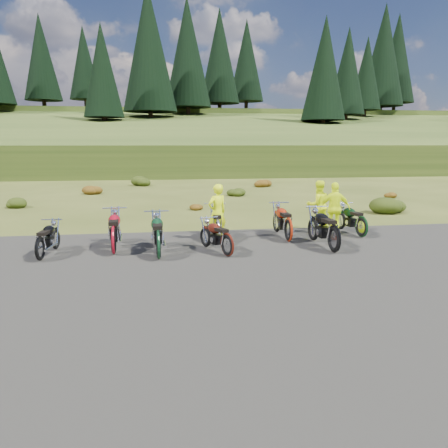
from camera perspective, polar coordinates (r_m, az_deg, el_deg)
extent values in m
plane|color=#384316|center=(11.90, 1.74, -4.66)|extent=(300.00, 300.00, 0.00)
cube|color=black|center=(10.02, 3.78, -7.60)|extent=(20.00, 12.00, 0.04)
cube|color=#304316|center=(121.36, -7.61, 8.86)|extent=(300.00, 90.00, 9.17)
cylinder|color=black|center=(82.76, -22.40, 14.08)|extent=(0.70, 0.70, 2.20)
cone|color=black|center=(83.74, -22.80, 19.46)|extent=(6.16, 6.16, 14.00)
cylinder|color=black|center=(87.57, -17.55, 14.65)|extent=(0.70, 0.70, 2.20)
cone|color=black|center=(88.48, -17.82, 19.42)|extent=(5.72, 5.72, 13.00)
cylinder|color=black|center=(61.75, -15.31, 12.46)|extent=(0.70, 0.70, 2.20)
cone|color=black|center=(62.43, -15.63, 18.79)|extent=(5.28, 5.28, 12.00)
cylinder|color=black|center=(67.42, -9.54, 13.49)|extent=(0.70, 0.70, 2.20)
cone|color=black|center=(68.69, -9.81, 21.76)|extent=(7.92, 7.92, 18.00)
cylinder|color=black|center=(73.65, -4.68, 14.26)|extent=(0.70, 0.70, 2.20)
cone|color=black|center=(74.88, -4.79, 21.46)|extent=(7.48, 7.48, 17.00)
cylinder|color=black|center=(80.31, -0.57, 14.83)|extent=(0.70, 0.70, 2.20)
cone|color=black|center=(81.48, -0.58, 21.08)|extent=(7.04, 7.04, 16.00)
cylinder|color=black|center=(87.29, 2.91, 15.12)|extent=(0.70, 0.70, 2.20)
cone|color=black|center=(88.38, 2.96, 20.55)|extent=(6.60, 6.60, 15.00)
cylinder|color=black|center=(64.61, 12.72, 12.29)|extent=(0.70, 0.70, 2.20)
cone|color=black|center=(65.38, 13.01, 19.22)|extent=(6.16, 6.16, 14.00)
cylinder|color=black|center=(72.48, 15.56, 12.88)|extent=(0.70, 0.70, 2.20)
cone|color=black|center=(73.22, 15.85, 18.67)|extent=(5.72, 5.72, 13.00)
cylinder|color=black|center=(80.50, 17.84, 13.34)|extent=(0.70, 0.70, 2.20)
cone|color=black|center=(81.20, 18.13, 18.19)|extent=(5.28, 5.28, 12.00)
cylinder|color=black|center=(88.62, 19.72, 13.69)|extent=(0.70, 0.70, 2.20)
cone|color=black|center=(89.83, 20.13, 19.99)|extent=(7.92, 7.92, 18.00)
cylinder|color=black|center=(96.81, 21.28, 13.98)|extent=(0.70, 0.70, 2.20)
cone|color=black|center=(97.96, 21.66, 19.46)|extent=(7.48, 7.48, 17.00)
ellipsoid|color=#22330C|center=(23.84, -25.64, 2.67)|extent=(1.03, 1.03, 0.61)
ellipsoid|color=#5F280B|center=(28.34, -16.91, 4.48)|extent=(1.30, 1.30, 0.77)
ellipsoid|color=#22330C|center=(33.34, -10.66, 5.70)|extent=(1.56, 1.56, 0.92)
ellipsoid|color=#5F280B|center=(20.77, -3.85, 2.46)|extent=(0.77, 0.77, 0.45)
ellipsoid|color=#22330C|center=(26.35, 1.51, 4.33)|extent=(1.03, 1.03, 0.61)
ellipsoid|color=#5F280B|center=(32.10, 4.99, 5.53)|extent=(1.30, 1.30, 0.77)
ellipsoid|color=#22330C|center=(21.28, 20.72, 2.63)|extent=(1.56, 1.56, 0.92)
ellipsoid|color=#5F280B|center=(27.31, 20.64, 3.72)|extent=(0.77, 0.77, 0.45)
imported|color=#DBF10C|center=(13.93, -0.90, 1.39)|extent=(0.79, 0.69, 1.82)
imported|color=#DBF10C|center=(16.13, 12.17, 2.32)|extent=(0.92, 0.74, 1.78)
imported|color=#DBF10C|center=(15.40, 14.26, 1.88)|extent=(1.10, 0.58, 1.79)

